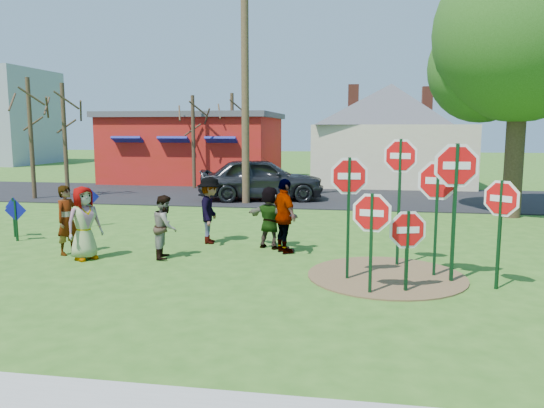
{
  "coord_description": "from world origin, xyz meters",
  "views": [
    {
      "loc": [
        3.92,
        -11.72,
        2.98
      ],
      "look_at": [
        1.84,
        0.79,
        1.18
      ],
      "focal_mm": 35.0,
      "sensor_mm": 36.0,
      "label": 1
    }
  ],
  "objects_px": {
    "stop_sign_c": "(456,180)",
    "person_a": "(84,223)",
    "person_b": "(67,220)",
    "leafy_tree": "(526,44)",
    "stop_sign_d": "(437,190)",
    "stop_sign_b": "(400,169)",
    "suv": "(261,179)",
    "stop_sign_a": "(372,221)",
    "utility_pole": "(245,74)"
  },
  "relations": [
    {
      "from": "stop_sign_c",
      "to": "person_a",
      "type": "height_order",
      "value": "stop_sign_c"
    },
    {
      "from": "person_a",
      "to": "person_b",
      "type": "bearing_deg",
      "value": 91.66
    },
    {
      "from": "person_b",
      "to": "leafy_tree",
      "type": "xyz_separation_m",
      "value": [
        12.14,
        7.5,
        4.92
      ]
    },
    {
      "from": "person_b",
      "to": "leafy_tree",
      "type": "distance_m",
      "value": 15.09
    },
    {
      "from": "person_b",
      "to": "stop_sign_d",
      "type": "bearing_deg",
      "value": -78.82
    },
    {
      "from": "stop_sign_b",
      "to": "person_b",
      "type": "height_order",
      "value": "stop_sign_b"
    },
    {
      "from": "person_b",
      "to": "suv",
      "type": "bearing_deg",
      "value": -0.25
    },
    {
      "from": "stop_sign_a",
      "to": "utility_pole",
      "type": "relative_size",
      "value": 0.2
    },
    {
      "from": "person_a",
      "to": "utility_pole",
      "type": "bearing_deg",
      "value": 23.62
    },
    {
      "from": "stop_sign_a",
      "to": "stop_sign_c",
      "type": "relative_size",
      "value": 0.69
    },
    {
      "from": "stop_sign_d",
      "to": "person_b",
      "type": "distance_m",
      "value": 8.48
    },
    {
      "from": "stop_sign_c",
      "to": "suv",
      "type": "bearing_deg",
      "value": 114.23
    },
    {
      "from": "stop_sign_a",
      "to": "leafy_tree",
      "type": "xyz_separation_m",
      "value": [
        5.04,
        9.47,
        4.41
      ]
    },
    {
      "from": "utility_pole",
      "to": "leafy_tree",
      "type": "bearing_deg",
      "value": -9.67
    },
    {
      "from": "stop_sign_c",
      "to": "suv",
      "type": "relative_size",
      "value": 0.55
    },
    {
      "from": "stop_sign_d",
      "to": "person_a",
      "type": "distance_m",
      "value": 7.8
    },
    {
      "from": "stop_sign_c",
      "to": "stop_sign_b",
      "type": "bearing_deg",
      "value": 127.34
    },
    {
      "from": "stop_sign_c",
      "to": "stop_sign_d",
      "type": "bearing_deg",
      "value": 123.73
    },
    {
      "from": "stop_sign_b",
      "to": "person_b",
      "type": "relative_size",
      "value": 1.75
    },
    {
      "from": "person_b",
      "to": "stop_sign_b",
      "type": "bearing_deg",
      "value": -73.64
    },
    {
      "from": "stop_sign_a",
      "to": "stop_sign_d",
      "type": "relative_size",
      "value": 0.79
    },
    {
      "from": "suv",
      "to": "leafy_tree",
      "type": "distance_m",
      "value": 10.85
    },
    {
      "from": "stop_sign_c",
      "to": "person_a",
      "type": "relative_size",
      "value": 1.69
    },
    {
      "from": "stop_sign_c",
      "to": "leafy_tree",
      "type": "xyz_separation_m",
      "value": [
        3.46,
        8.45,
        3.74
      ]
    },
    {
      "from": "stop_sign_b",
      "to": "person_b",
      "type": "bearing_deg",
      "value": -162.27
    },
    {
      "from": "suv",
      "to": "utility_pole",
      "type": "height_order",
      "value": "utility_pole"
    },
    {
      "from": "suv",
      "to": "leafy_tree",
      "type": "xyz_separation_m",
      "value": [
        9.33,
        -2.71,
        4.83
      ]
    },
    {
      "from": "stop_sign_c",
      "to": "utility_pole",
      "type": "distance_m",
      "value": 12.32
    },
    {
      "from": "stop_sign_c",
      "to": "stop_sign_d",
      "type": "relative_size",
      "value": 1.15
    },
    {
      "from": "stop_sign_a",
      "to": "stop_sign_c",
      "type": "height_order",
      "value": "stop_sign_c"
    },
    {
      "from": "suv",
      "to": "person_a",
      "type": "bearing_deg",
      "value": 156.67
    },
    {
      "from": "stop_sign_c",
      "to": "utility_pole",
      "type": "xyz_separation_m",
      "value": [
        -6.31,
        10.11,
        3.09
      ]
    },
    {
      "from": "stop_sign_b",
      "to": "stop_sign_d",
      "type": "relative_size",
      "value": 1.16
    },
    {
      "from": "stop_sign_b",
      "to": "suv",
      "type": "height_order",
      "value": "stop_sign_b"
    },
    {
      "from": "stop_sign_a",
      "to": "stop_sign_b",
      "type": "distance_m",
      "value": 2.35
    },
    {
      "from": "stop_sign_c",
      "to": "person_b",
      "type": "distance_m",
      "value": 8.81
    },
    {
      "from": "suv",
      "to": "stop_sign_d",
      "type": "bearing_deg",
      "value": -164.51
    },
    {
      "from": "person_a",
      "to": "utility_pole",
      "type": "xyz_separation_m",
      "value": [
        1.71,
        9.58,
        4.25
      ]
    },
    {
      "from": "person_b",
      "to": "suv",
      "type": "distance_m",
      "value": 10.59
    },
    {
      "from": "stop_sign_c",
      "to": "utility_pole",
      "type": "relative_size",
      "value": 0.3
    },
    {
      "from": "utility_pole",
      "to": "stop_sign_b",
      "type": "bearing_deg",
      "value": -59.29
    },
    {
      "from": "person_a",
      "to": "utility_pole",
      "type": "relative_size",
      "value": 0.18
    },
    {
      "from": "person_a",
      "to": "stop_sign_a",
      "type": "bearing_deg",
      "value": -69.82
    },
    {
      "from": "stop_sign_d",
      "to": "person_b",
      "type": "bearing_deg",
      "value": -174.3
    },
    {
      "from": "stop_sign_c",
      "to": "person_a",
      "type": "bearing_deg",
      "value": 172.68
    },
    {
      "from": "stop_sign_d",
      "to": "suv",
      "type": "relative_size",
      "value": 0.48
    },
    {
      "from": "person_b",
      "to": "suv",
      "type": "relative_size",
      "value": 0.32
    },
    {
      "from": "stop_sign_b",
      "to": "leafy_tree",
      "type": "xyz_separation_m",
      "value": [
        4.42,
        7.34,
        3.62
      ]
    },
    {
      "from": "stop_sign_a",
      "to": "leafy_tree",
      "type": "bearing_deg",
      "value": 73.04
    },
    {
      "from": "stop_sign_b",
      "to": "stop_sign_d",
      "type": "xyz_separation_m",
      "value": [
        0.68,
        -0.75,
        -0.35
      ]
    }
  ]
}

